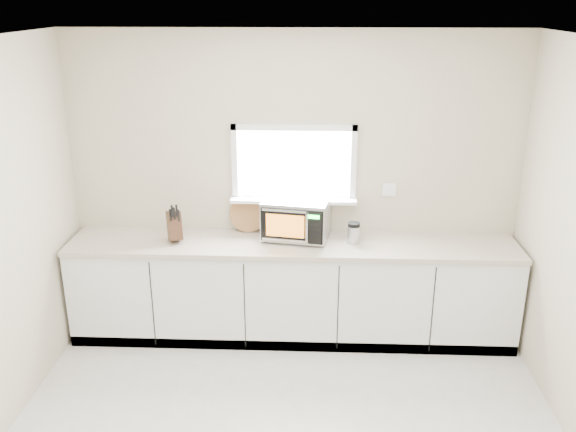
{
  "coord_description": "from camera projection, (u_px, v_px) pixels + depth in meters",
  "views": [
    {
      "loc": [
        0.17,
        -3.22,
        2.95
      ],
      "look_at": [
        -0.03,
        1.55,
        1.21
      ],
      "focal_mm": 38.0,
      "sensor_mm": 36.0,
      "label": 1
    }
  ],
  "objects": [
    {
      "name": "cabinets",
      "position": [
        292.0,
        291.0,
        5.49
      ],
      "size": [
        3.92,
        0.6,
        0.88
      ],
      "primitive_type": "cube",
      "color": "white",
      "rests_on": "ground"
    },
    {
      "name": "coffee_grinder",
      "position": [
        354.0,
        233.0,
        5.28
      ],
      "size": [
        0.13,
        0.13,
        0.19
      ],
      "rotation": [
        0.0,
        0.0,
        0.22
      ],
      "color": "#AFB2B7",
      "rests_on": "countertop"
    },
    {
      "name": "knife_block",
      "position": [
        174.0,
        225.0,
        5.3
      ],
      "size": [
        0.19,
        0.27,
        0.35
      ],
      "rotation": [
        0.0,
        0.0,
        0.35
      ],
      "color": "#432E18",
      "rests_on": "countertop"
    },
    {
      "name": "cutting_board",
      "position": [
        248.0,
        214.0,
        5.51
      ],
      "size": [
        0.34,
        0.08,
        0.34
      ],
      "primitive_type": "cylinder",
      "rotation": [
        1.4,
        0.0,
        0.0
      ],
      "color": "#B07144",
      "rests_on": "countertop"
    },
    {
      "name": "back_wall",
      "position": [
        294.0,
        183.0,
        5.45
      ],
      "size": [
        4.0,
        0.17,
        2.7
      ],
      "color": "beige",
      "rests_on": "ground"
    },
    {
      "name": "microwave",
      "position": [
        296.0,
        217.0,
        5.36
      ],
      "size": [
        0.62,
        0.53,
        0.36
      ],
      "rotation": [
        0.0,
        0.0,
        -0.16
      ],
      "color": "black",
      "rests_on": "countertop"
    },
    {
      "name": "countertop",
      "position": [
        293.0,
        244.0,
        5.32
      ],
      "size": [
        3.92,
        0.64,
        0.04
      ],
      "primitive_type": "cube",
      "color": "beige",
      "rests_on": "cabinets"
    }
  ]
}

